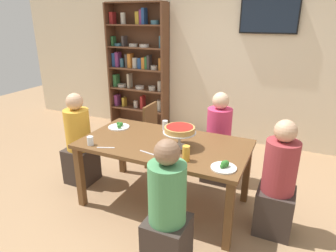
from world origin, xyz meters
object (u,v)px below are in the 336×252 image
(diner_near_right, at_px, (167,216))
(diner_head_east, at_px, (277,187))
(beer_glass_amber_tall, at_px, (186,153))
(dining_table, at_px, (164,150))
(deep_dish_pizza_stand, at_px, (180,131))
(bookshelf, at_px, (138,67))
(diner_far_right, at_px, (218,144))
(salad_plate_near_diner, at_px, (119,126))
(water_glass_clear_far, at_px, (90,141))
(water_glass_clear_near, at_px, (165,125))
(chair_far_left, at_px, (158,132))
(salad_plate_far_diner, at_px, (224,166))
(cutlery_knife_near, at_px, (147,153))
(cutlery_fork_near, at_px, (106,148))
(television, at_px, (269,16))
(diner_head_west, at_px, (80,145))

(diner_near_right, bearing_deg, diner_head_east, -42.93)
(diner_near_right, bearing_deg, beer_glass_amber_tall, 4.51)
(dining_table, relative_size, deep_dish_pizza_stand, 5.23)
(diner_head_east, distance_m, beer_glass_amber_tall, 0.92)
(bookshelf, xyz_separation_m, diner_far_right, (1.85, -1.26, -0.64))
(dining_table, bearing_deg, salad_plate_near_diner, 165.07)
(deep_dish_pizza_stand, height_order, water_glass_clear_far, deep_dish_pizza_stand)
(beer_glass_amber_tall, bearing_deg, water_glass_clear_near, 128.60)
(dining_table, distance_m, beer_glass_amber_tall, 0.49)
(water_glass_clear_near, bearing_deg, diner_far_right, 37.13)
(deep_dish_pizza_stand, xyz_separation_m, water_glass_clear_far, (-0.85, -0.33, -0.13))
(chair_far_left, distance_m, salad_plate_far_diner, 1.64)
(diner_head_east, bearing_deg, beer_glass_amber_tall, 21.61)
(cutlery_knife_near, bearing_deg, cutlery_fork_near, -159.99)
(diner_near_right, bearing_deg, television, -5.29)
(diner_near_right, height_order, deep_dish_pizza_stand, diner_near_right)
(deep_dish_pizza_stand, bearing_deg, salad_plate_near_diner, 165.97)
(deep_dish_pizza_stand, bearing_deg, bookshelf, 128.81)
(diner_near_right, bearing_deg, cutlery_knife_near, 41.60)
(diner_head_east, bearing_deg, chair_far_left, -25.43)
(diner_far_right, bearing_deg, bookshelf, -124.34)
(diner_far_right, bearing_deg, diner_head_east, 46.61)
(diner_head_west, bearing_deg, salad_plate_far_diner, -9.02)
(deep_dish_pizza_stand, relative_size, salad_plate_far_diner, 1.48)
(salad_plate_near_diner, height_order, beer_glass_amber_tall, beer_glass_amber_tall)
(beer_glass_amber_tall, bearing_deg, salad_plate_near_diner, 155.42)
(beer_glass_amber_tall, relative_size, cutlery_knife_near, 0.81)
(beer_glass_amber_tall, relative_size, water_glass_clear_far, 1.59)
(diner_near_right, xyz_separation_m, water_glass_clear_near, (-0.55, 1.14, 0.30))
(television, xyz_separation_m, salad_plate_far_diner, (0.05, -2.40, -1.22))
(television, bearing_deg, cutlery_knife_near, -106.39)
(diner_head_east, xyz_separation_m, cutlery_knife_near, (-1.20, -0.32, 0.25))
(diner_head_west, xyz_separation_m, beer_glass_amber_tall, (1.52, -0.30, 0.32))
(water_glass_clear_near, bearing_deg, bookshelf, 128.14)
(dining_table, distance_m, diner_head_east, 1.17)
(water_glass_clear_near, distance_m, water_glass_clear_far, 0.88)
(chair_far_left, height_order, water_glass_clear_near, chair_far_left)
(diner_near_right, height_order, beer_glass_amber_tall, diner_near_right)
(deep_dish_pizza_stand, bearing_deg, salad_plate_far_diner, -26.02)
(diner_far_right, bearing_deg, chair_far_left, -93.24)
(chair_far_left, xyz_separation_m, cutlery_fork_near, (0.00, -1.17, 0.26))
(beer_glass_amber_tall, bearing_deg, chair_far_left, 127.44)
(diner_head_west, bearing_deg, bookshelf, 98.59)
(diner_far_right, relative_size, deep_dish_pizza_stand, 3.44)
(diner_near_right, xyz_separation_m, water_glass_clear_far, (-1.06, 0.42, 0.29))
(diner_far_right, relative_size, water_glass_clear_near, 10.43)
(dining_table, relative_size, diner_head_west, 1.52)
(diner_near_right, height_order, diner_head_west, same)
(diner_near_right, xyz_separation_m, chair_far_left, (-0.88, 1.59, -0.01))
(diner_head_west, xyz_separation_m, water_glass_clear_near, (1.01, 0.34, 0.30))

